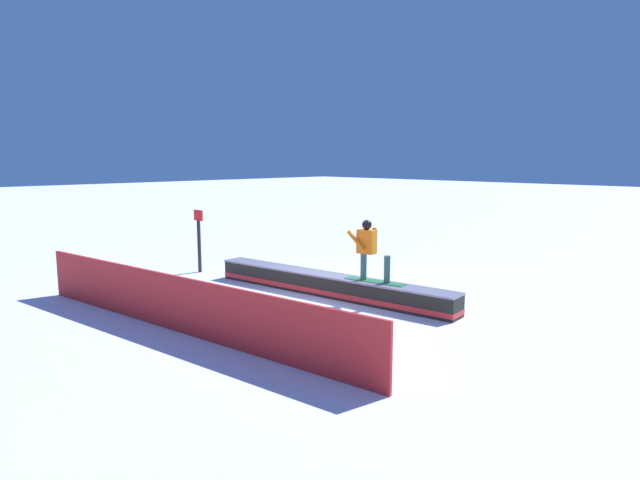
{
  "coord_description": "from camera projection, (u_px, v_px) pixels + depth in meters",
  "views": [
    {
      "loc": [
        -8.89,
        9.1,
        3.24
      ],
      "look_at": [
        -0.65,
        0.92,
        1.5
      ],
      "focal_mm": 30.75,
      "sensor_mm": 36.0,
      "label": 1
    }
  ],
  "objects": [
    {
      "name": "ground_plane",
      "position": [
        328.0,
        295.0,
        13.06
      ],
      "size": [
        120.0,
        120.0,
        0.0
      ],
      "primitive_type": "plane",
      "color": "white"
    },
    {
      "name": "grind_box",
      "position": [
        328.0,
        286.0,
        13.02
      ],
      "size": [
        6.65,
        1.42,
        0.51
      ],
      "color": "black",
      "rests_on": "ground_plane"
    },
    {
      "name": "snowboarder",
      "position": [
        369.0,
        248.0,
        12.17
      ],
      "size": [
        1.48,
        0.58,
        1.37
      ],
      "color": "#2C7F48",
      "rests_on": "grind_box"
    },
    {
      "name": "safety_fence",
      "position": [
        179.0,
        304.0,
        10.21
      ],
      "size": [
        9.07,
        1.19,
        1.07
      ],
      "primitive_type": "cube",
      "rotation": [
        0.0,
        0.0,
        0.12
      ],
      "color": "red",
      "rests_on": "ground_plane"
    },
    {
      "name": "trail_marker",
      "position": [
        199.0,
        239.0,
        15.57
      ],
      "size": [
        0.4,
        0.1,
        1.78
      ],
      "color": "#262628",
      "rests_on": "ground_plane"
    }
  ]
}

